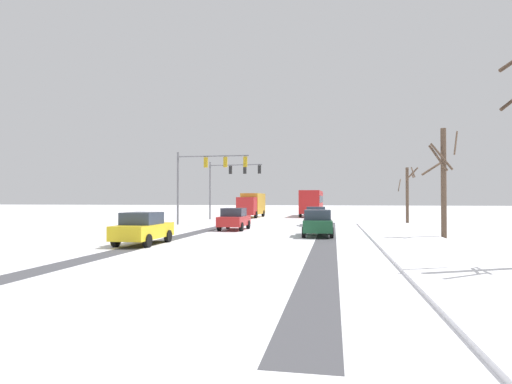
% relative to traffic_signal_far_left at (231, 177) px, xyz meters
% --- Properties ---
extents(ground_plane, '(300.00, 300.00, 0.00)m').
position_rel_traffic_signal_far_left_xyz_m(ground_plane, '(5.78, -38.52, -4.80)').
color(ground_plane, white).
extents(wheel_track_left_lane, '(1.14, 35.96, 0.01)m').
position_rel_traffic_signal_far_left_xyz_m(wheel_track_left_lane, '(2.14, -22.18, -4.79)').
color(wheel_track_left_lane, '#4C4C51').
rests_on(wheel_track_left_lane, ground).
extents(wheel_track_right_lane, '(1.14, 35.96, 0.01)m').
position_rel_traffic_signal_far_left_xyz_m(wheel_track_right_lane, '(10.90, -22.18, -4.79)').
color(wheel_track_right_lane, '#4C4C51').
rests_on(wheel_track_right_lane, ground).
extents(sidewalk_kerb_right, '(4.00, 35.96, 0.12)m').
position_rel_traffic_signal_far_left_xyz_m(sidewalk_kerb_right, '(15.41, -23.81, -4.74)').
color(sidewalk_kerb_right, white).
rests_on(sidewalk_kerb_right, ground).
extents(traffic_signal_far_left, '(6.17, 0.67, 6.50)m').
position_rel_traffic_signal_far_left_xyz_m(traffic_signal_far_left, '(0.00, 0.00, 0.00)').
color(traffic_signal_far_left, slate).
rests_on(traffic_signal_far_left, ground).
extents(traffic_signal_near_left, '(6.61, 0.39, 6.50)m').
position_rel_traffic_signal_far_left_xyz_m(traffic_signal_near_left, '(0.19, -9.80, 0.01)').
color(traffic_signal_near_left, slate).
rests_on(traffic_signal_near_left, ground).
extents(car_silver_lead, '(2.01, 4.19, 1.62)m').
position_rel_traffic_signal_far_left_xyz_m(car_silver_lead, '(9.80, -8.73, -3.98)').
color(car_silver_lead, '#B7BABF').
rests_on(car_silver_lead, ground).
extents(car_red_second, '(1.85, 4.11, 1.62)m').
position_rel_traffic_signal_far_left_xyz_m(car_red_second, '(4.08, -15.35, -3.98)').
color(car_red_second, red).
rests_on(car_red_second, ground).
extents(car_dark_green_third, '(1.97, 4.17, 1.62)m').
position_rel_traffic_signal_far_left_xyz_m(car_dark_green_third, '(10.35, -19.55, -3.98)').
color(car_dark_green_third, '#194C2D').
rests_on(car_dark_green_third, ground).
extents(car_yellow_cab_fourth, '(1.87, 4.12, 1.62)m').
position_rel_traffic_signal_far_left_xyz_m(car_yellow_cab_fourth, '(1.91, -25.96, -3.98)').
color(car_yellow_cab_fourth, yellow).
rests_on(car_yellow_cab_fourth, ground).
extents(bus_oncoming, '(2.79, 11.04, 3.38)m').
position_rel_traffic_signal_far_left_xyz_m(bus_oncoming, '(8.48, 10.87, -2.80)').
color(bus_oncoming, '#B21E1E').
rests_on(bus_oncoming, ground).
extents(box_truck_delivery, '(2.41, 7.44, 3.02)m').
position_rel_traffic_signal_far_left_xyz_m(box_truck_delivery, '(1.24, 5.99, -3.16)').
color(box_truck_delivery, red).
rests_on(box_truck_delivery, ground).
extents(bare_tree_sidewalk_mid, '(2.00, 2.07, 6.43)m').
position_rel_traffic_signal_far_left_xyz_m(bare_tree_sidewalk_mid, '(17.64, -19.57, -1.36)').
color(bare_tree_sidewalk_mid, brown).
rests_on(bare_tree_sidewalk_mid, ground).
extents(bare_tree_sidewalk_far, '(1.99, 1.84, 5.35)m').
position_rel_traffic_signal_far_left_xyz_m(bare_tree_sidewalk_far, '(18.37, -3.26, -1.83)').
color(bare_tree_sidewalk_far, brown).
rests_on(bare_tree_sidewalk_far, ground).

